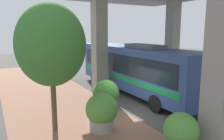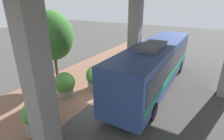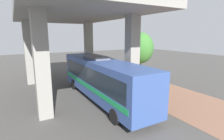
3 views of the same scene
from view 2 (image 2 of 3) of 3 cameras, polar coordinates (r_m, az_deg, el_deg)
ground_plane at (r=12.26m, az=-4.46°, el=-9.07°), size 80.00×80.00×0.00m
sidewalk_strip at (r=13.99m, az=-14.72°, el=-5.61°), size 6.00×40.00×0.02m
bus at (r=13.38m, az=13.94°, el=2.31°), size 2.72×12.15×3.62m
planter_front at (r=9.73m, az=-23.77°, el=-13.92°), size 1.22×1.22×1.74m
planter_middle at (r=12.50m, az=-15.19°, el=-4.61°), size 1.45×1.45×1.75m
planter_back at (r=13.09m, az=-5.19°, el=-2.55°), size 1.50×1.50×1.84m
street_tree_near at (r=13.60m, az=-18.86°, el=10.50°), size 3.00×3.00×5.69m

